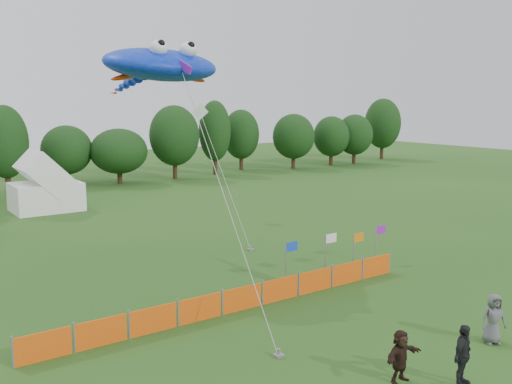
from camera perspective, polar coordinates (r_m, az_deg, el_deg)
treeline at (r=58.03m, az=-21.44°, el=4.24°), size 104.57×8.78×8.36m
tent_right at (r=47.38m, az=-20.29°, el=0.42°), size 5.10×4.08×3.60m
barrier_fence at (r=23.98m, az=-1.42°, el=-10.60°), size 17.90×0.06×1.00m
flag_row at (r=28.90m, az=8.29°, el=-5.41°), size 6.73×0.63×2.19m
spectator_d at (r=19.07m, az=19.98°, el=-15.10°), size 1.21×0.75×1.93m
spectator_e at (r=22.47m, az=22.64°, el=-11.61°), size 1.06×0.92×1.83m
spectator_f at (r=18.77m, az=14.25°, el=-15.64°), size 1.58×0.59×1.67m
stingray_kite at (r=29.34m, az=-9.75°, el=12.33°), size 7.17×19.92×11.42m
small_kite_white at (r=39.84m, az=-4.50°, el=4.97°), size 3.69×11.08×8.39m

